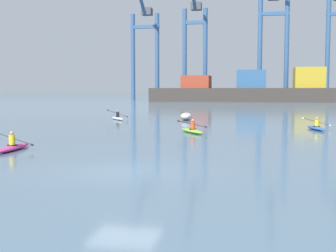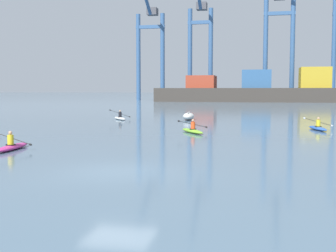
% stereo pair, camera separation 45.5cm
% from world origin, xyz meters
% --- Properties ---
extents(ground_plane, '(800.00, 800.00, 0.00)m').
position_xyz_m(ground_plane, '(0.00, 0.00, 0.00)').
color(ground_plane, slate).
extents(container_barge, '(48.62, 10.65, 8.12)m').
position_xyz_m(container_barge, '(4.16, 95.63, 2.65)').
color(container_barge, '#38332D').
rests_on(container_barge, ground).
extents(gantry_crane_west, '(8.11, 18.80, 34.18)m').
position_xyz_m(gantry_crane_west, '(-25.63, 106.41, 16.65)').
color(gantry_crane_west, '#335684').
rests_on(gantry_crane_west, ground).
extents(gantry_crane_west_mid, '(6.85, 19.25, 35.83)m').
position_xyz_m(gantry_crane_west_mid, '(-11.66, 106.22, 17.23)').
color(gantry_crane_west_mid, '#335684').
rests_on(gantry_crane_west_mid, ground).
extents(gantry_crane_east_mid, '(7.96, 15.96, 37.09)m').
position_xyz_m(gantry_crane_east_mid, '(9.00, 104.97, 17.85)').
color(gantry_crane_east_mid, '#335684').
rests_on(gantry_crane_east_mid, ground).
extents(capsized_dinghy, '(1.31, 2.68, 0.76)m').
position_xyz_m(capsized_dinghy, '(-1.98, 28.03, 0.35)').
color(capsized_dinghy, beige).
rests_on(capsized_dinghy, ground).
extents(kayak_lime, '(2.27, 3.22, 0.95)m').
position_xyz_m(kayak_lime, '(0.41, 14.99, 0.17)').
color(kayak_lime, '#7ABC2D').
rests_on(kayak_lime, ground).
extents(kayak_blue, '(2.18, 3.45, 0.96)m').
position_xyz_m(kayak_blue, '(9.13, 18.99, 0.17)').
color(kayak_blue, '#2856B2').
rests_on(kayak_blue, ground).
extents(kayak_magenta, '(2.20, 3.44, 1.01)m').
position_xyz_m(kayak_magenta, '(-7.02, 4.44, 0.17)').
color(kayak_magenta, '#C13384').
rests_on(kayak_magenta, ground).
extents(kayak_white, '(2.35, 3.18, 1.04)m').
position_xyz_m(kayak_white, '(-8.71, 27.00, 0.17)').
color(kayak_white, silver).
rests_on(kayak_white, ground).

